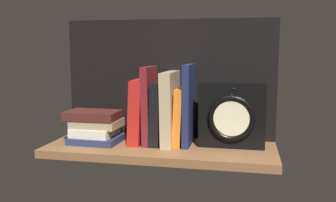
# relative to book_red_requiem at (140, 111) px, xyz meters

# --- Properties ---
(ground_plane) EXTENTS (0.72, 0.27, 0.03)m
(ground_plane) POSITION_rel_book_red_requiem_xyz_m (0.08, -0.04, -0.11)
(ground_plane) COLOR brown
(back_panel) EXTENTS (0.72, 0.01, 0.40)m
(back_panel) POSITION_rel_book_red_requiem_xyz_m (0.08, 0.09, 0.10)
(back_panel) COLOR black
(back_panel) RESTS_ON ground_plane
(book_red_requiem) EXTENTS (0.05, 0.15, 0.21)m
(book_red_requiem) POSITION_rel_book_red_requiem_xyz_m (0.00, 0.00, 0.00)
(book_red_requiem) COLOR red
(book_red_requiem) RESTS_ON ground_plane
(book_maroon_dawkins) EXTENTS (0.03, 0.14, 0.25)m
(book_maroon_dawkins) POSITION_rel_book_red_requiem_xyz_m (0.03, 0.00, 0.02)
(book_maroon_dawkins) COLOR maroon
(book_maroon_dawkins) RESTS_ON ground_plane
(book_black_skeptic) EXTENTS (0.04, 0.14, 0.20)m
(book_black_skeptic) POSITION_rel_book_red_requiem_xyz_m (0.06, 0.00, -0.00)
(book_black_skeptic) COLOR black
(book_black_skeptic) RESTS_ON ground_plane
(book_tan_shortstories) EXTENTS (0.04, 0.17, 0.23)m
(book_tan_shortstories) POSITION_rel_book_red_requiem_xyz_m (0.10, 0.00, 0.01)
(book_tan_shortstories) COLOR tan
(book_tan_shortstories) RESTS_ON ground_plane
(book_orange_pandolfini) EXTENTS (0.03, 0.13, 0.18)m
(book_orange_pandolfini) POSITION_rel_book_red_requiem_xyz_m (0.13, 0.00, -0.01)
(book_orange_pandolfini) COLOR orange
(book_orange_pandolfini) RESTS_ON ground_plane
(book_navy_bierce) EXTENTS (0.02, 0.14, 0.25)m
(book_navy_bierce) POSITION_rel_book_red_requiem_xyz_m (0.16, 0.00, 0.02)
(book_navy_bierce) COLOR #192147
(book_navy_bierce) RESTS_ON ground_plane
(framed_clock) EXTENTS (0.20, 0.06, 0.20)m
(framed_clock) POSITION_rel_book_red_requiem_xyz_m (0.30, -0.01, -0.00)
(framed_clock) COLOR black
(framed_clock) RESTS_ON ground_plane
(book_stack_side) EXTENTS (0.18, 0.14, 0.10)m
(book_stack_side) POSITION_rel_book_red_requiem_xyz_m (-0.14, -0.03, -0.05)
(book_stack_side) COLOR #232D4C
(book_stack_side) RESTS_ON ground_plane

